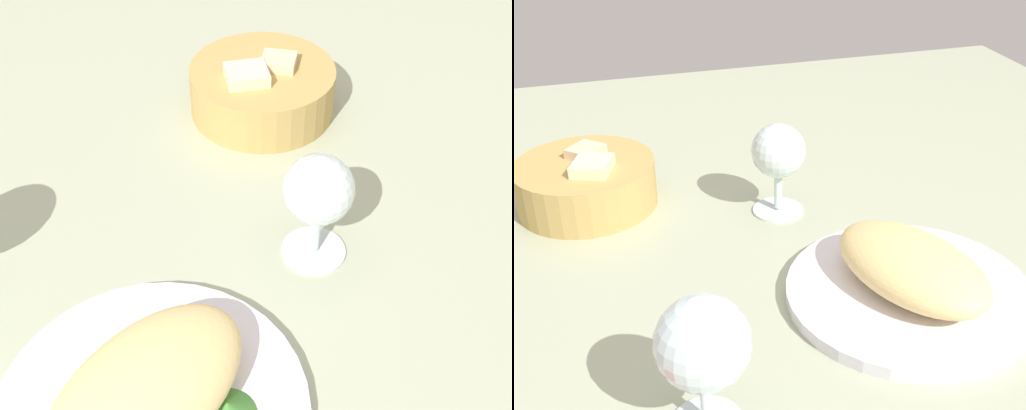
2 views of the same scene
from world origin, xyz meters
The scene contains 5 objects.
ground_plane centered at (0.00, 0.00, -1.00)cm, with size 140.00×140.00×2.00cm, color #A9B192.
omelette centered at (-10.63, -11.31, 4.05)cm, with size 18.75×11.11×5.29cm, color #F2D084.
lettuce_garnish centered at (-5.76, -15.28, 2.29)cm, with size 4.85×4.85×1.78cm, color #428535.
bread_basket centered at (19.92, 19.45, 3.17)cm, with size 17.93×17.93×7.49cm.
wine_glass_near centered at (11.15, -3.72, 7.83)cm, with size 6.80×6.80×11.91cm.
Camera 1 is at (-18.49, -39.41, 50.65)cm, focal length 47.38 mm.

